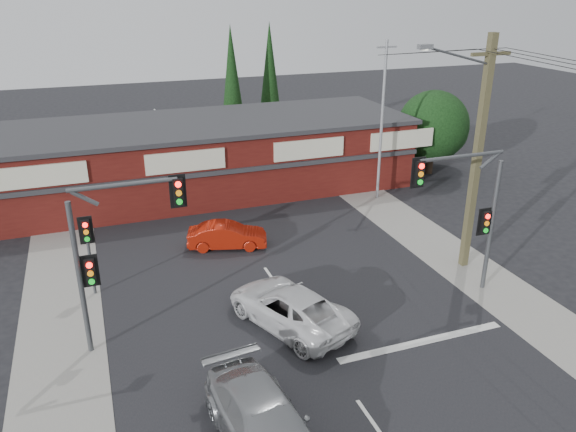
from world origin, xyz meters
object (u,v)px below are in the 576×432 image
object	(u,v)px
silver_suv	(265,425)
red_sedan	(227,235)
shop_building	(191,157)
white_suv	(290,307)
utility_pole	(476,149)

from	to	relation	value
silver_suv	red_sedan	size ratio (longest dim) A/B	1.41
silver_suv	shop_building	size ratio (longest dim) A/B	0.19
white_suv	silver_suv	size ratio (longest dim) A/B	0.99
utility_pole	red_sedan	bearing A→B (deg)	150.00
shop_building	utility_pole	world-z (taller)	utility_pole
silver_suv	red_sedan	bearing A→B (deg)	73.93
white_suv	red_sedan	xyz separation A→B (m)	(-0.53, 7.21, -0.11)
red_sedan	shop_building	distance (m)	8.71
white_suv	utility_pole	distance (m)	10.16
white_suv	utility_pole	size ratio (longest dim) A/B	0.52
silver_suv	utility_pole	bearing A→B (deg)	25.67
silver_suv	red_sedan	distance (m)	12.82
silver_suv	white_suv	bearing A→B (deg)	57.15
silver_suv	utility_pole	distance (m)	14.39
silver_suv	red_sedan	world-z (taller)	silver_suv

